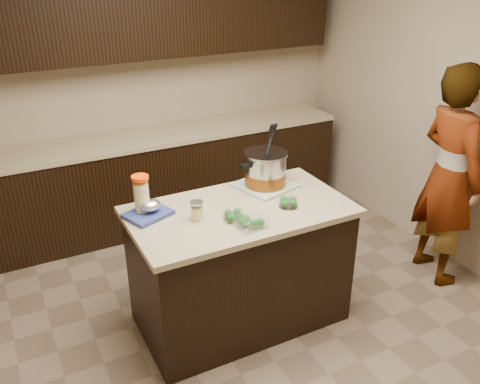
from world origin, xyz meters
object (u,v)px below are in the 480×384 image
object	(u,v)px
lemonade_pitcher	(142,197)
stock_pot	(265,171)
person	(449,176)
island	(240,266)

from	to	relation	value
lemonade_pitcher	stock_pot	bearing A→B (deg)	0.41
lemonade_pitcher	person	world-z (taller)	person
island	lemonade_pitcher	distance (m)	0.85
island	stock_pot	xyz separation A→B (m)	(0.32, 0.22, 0.57)
stock_pot	person	distance (m)	1.46
lemonade_pitcher	person	distance (m)	2.33
person	island	bearing A→B (deg)	92.89
island	person	distance (m)	1.76
island	lemonade_pitcher	xyz separation A→B (m)	(-0.59, 0.21, 0.57)
island	person	size ratio (longest dim) A/B	0.84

